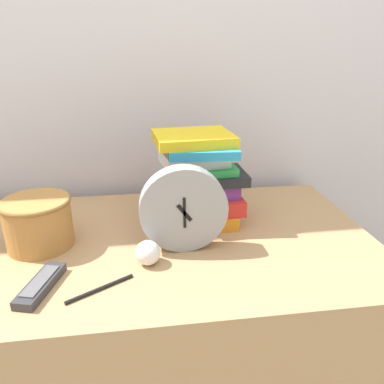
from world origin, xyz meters
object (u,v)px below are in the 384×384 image
desk_clock (183,209)px  tv_remote (41,285)px  crumpled_paper_ball (148,253)px  basket (38,221)px  pen (100,289)px  book_stack (199,180)px

desk_clock → tv_remote: (-0.33, -0.13, -0.10)m
crumpled_paper_ball → desk_clock: bearing=33.3°
desk_clock → basket: (-0.37, 0.07, -0.04)m
desk_clock → pen: 0.27m
desk_clock → book_stack: 0.17m
book_stack → crumpled_paper_ball: (-0.16, -0.22, -0.10)m
book_stack → tv_remote: book_stack is taller
basket → crumpled_paper_ball: bearing=-25.2°
crumpled_paper_ball → pen: crumpled_paper_ball is taller
book_stack → crumpled_paper_ball: bearing=-125.7°
crumpled_paper_ball → pen: bearing=-139.5°
basket → pen: size_ratio=1.27×
desk_clock → book_stack: book_stack is taller
basket → crumpled_paper_ball: size_ratio=2.93×
desk_clock → pen: (-0.20, -0.15, -0.11)m
crumpled_paper_ball → book_stack: bearing=54.3°
tv_remote → book_stack: bearing=36.4°
desk_clock → tv_remote: desk_clock is taller
basket → crumpled_paper_ball: basket is taller
basket → tv_remote: size_ratio=1.10×
basket → tv_remote: bearing=-77.9°
desk_clock → crumpled_paper_ball: 0.14m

